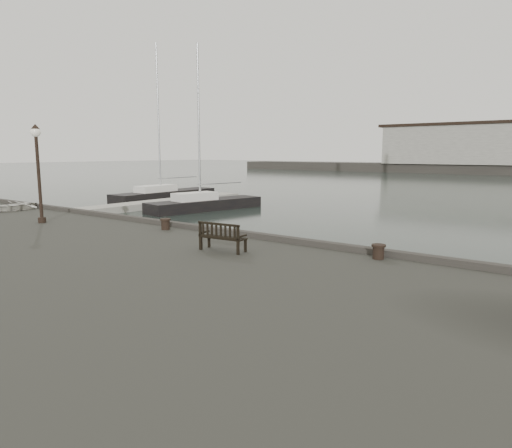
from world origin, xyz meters
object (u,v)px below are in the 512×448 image
(bollard_left, at_px, (165,224))
(lamp_post, at_px, (38,160))
(bench, at_px, (222,242))
(dinghy, at_px, (13,206))
(yacht_c, at_px, (205,207))
(bollard_right, at_px, (378,252))
(yacht_b, at_px, (165,197))

(bollard_left, distance_m, lamp_post, 6.09)
(bench, bearing_deg, dinghy, 170.48)
(dinghy, bearing_deg, yacht_c, 84.25)
(bench, xyz_separation_m, dinghy, (-14.56, 0.87, -0.03))
(bollard_left, bearing_deg, lamp_post, -160.23)
(bollard_right, distance_m, dinghy, 18.58)
(lamp_post, bearing_deg, yacht_b, 126.90)
(yacht_b, height_order, yacht_c, yacht_b)
(bollard_right, height_order, dinghy, dinghy)
(bollard_right, bearing_deg, bollard_left, -178.33)
(bollard_left, height_order, lamp_post, lamp_post)
(dinghy, bearing_deg, bollard_right, -7.44)
(dinghy, relative_size, yacht_c, 0.17)
(bollard_right, height_order, lamp_post, lamp_post)
(bollard_left, xyz_separation_m, dinghy, (-10.41, -0.67, 0.03))
(lamp_post, bearing_deg, bench, 2.20)
(bench, xyz_separation_m, bollard_right, (4.00, 1.78, -0.06))
(bollard_right, distance_m, yacht_b, 33.50)
(bench, relative_size, yacht_b, 0.10)
(yacht_b, bearing_deg, bench, -39.47)
(bollard_left, bearing_deg, dinghy, -176.33)
(bollard_left, height_order, bollard_right, bollard_left)
(yacht_b, bearing_deg, dinghy, -63.03)
(bollard_right, relative_size, yacht_b, 0.03)
(bench, height_order, bollard_right, bench)
(yacht_c, bearing_deg, dinghy, -74.47)
(bench, xyz_separation_m, lamp_post, (-9.45, -0.36, 2.27))
(bollard_right, xyz_separation_m, yacht_c, (-19.74, 14.12, -1.51))
(yacht_b, bearing_deg, bollard_left, -42.44)
(bench, height_order, dinghy, bench)
(bollard_left, xyz_separation_m, yacht_c, (-11.58, 14.36, -1.52))
(dinghy, bearing_deg, bollard_left, -6.56)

